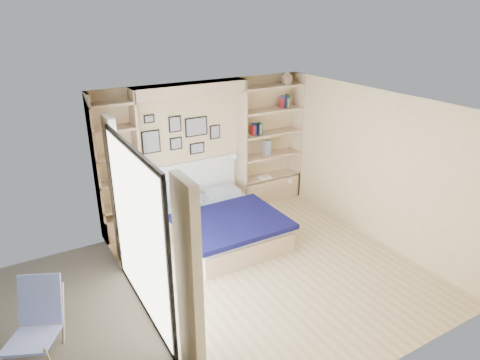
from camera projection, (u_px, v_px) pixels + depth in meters
ground at (271, 267)px, 6.52m from camera, size 4.50×4.50×0.00m
room_shell at (203, 174)px, 7.14m from camera, size 4.50×4.50×4.50m
bed at (221, 223)px, 7.24m from camera, size 1.68×2.12×1.07m
photo_gallery at (181, 134)px, 7.47m from camera, size 1.48×0.02×0.82m
reading_lamps at (195, 164)px, 7.56m from camera, size 1.92×0.12×0.15m
shelf_decor at (259, 121)px, 8.03m from camera, size 3.48×0.23×2.03m
deck at (7, 357)px, 4.84m from camera, size 3.20×4.00×0.05m
deck_chair at (36, 321)px, 4.81m from camera, size 0.80×0.97×0.84m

